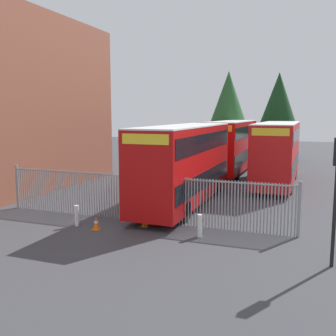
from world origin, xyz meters
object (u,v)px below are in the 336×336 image
Objects in this scene: double_decker_bus_near_gate at (185,162)px; traffic_cone_by_gate at (96,223)px; double_decker_bus_behind_fence_right at (232,145)px; bollard_center_front at (200,226)px; double_decker_bus_behind_fence_left at (277,151)px; bollard_near_left at (77,216)px; traffic_cone_mid_forecourt at (145,220)px.

traffic_cone_by_gate is at bearing -110.12° from double_decker_bus_near_gate.
double_decker_bus_behind_fence_right is 11.38× the size of bollard_center_front.
double_decker_bus_behind_fence_left is 15.93m from bollard_near_left.
double_decker_bus_behind_fence_right reaches higher than traffic_cone_by_gate.
bollard_center_front is at bearing -12.45° from traffic_cone_mid_forecourt.
double_decker_bus_near_gate is 11.38× the size of bollard_center_front.
traffic_cone_mid_forecourt is (-0.36, -4.66, -2.13)m from double_decker_bus_near_gate.
traffic_cone_mid_forecourt is at bearing -91.60° from double_decker_bus_behind_fence_right.
bollard_near_left and bollard_center_front have the same top height.
double_decker_bus_behind_fence_left is at bearing 61.55° from bollard_near_left.
double_decker_bus_near_gate and double_decker_bus_behind_fence_left have the same top height.
bollard_near_left is 1.61× the size of traffic_cone_mid_forecourt.
traffic_cone_by_gate is at bearing -172.18° from bollard_center_front.
bollard_near_left is (-3.28, -5.68, -1.95)m from double_decker_bus_near_gate.
double_decker_bus_near_gate is at bearing -117.32° from double_decker_bus_behind_fence_left.
bollard_center_front is 1.61× the size of traffic_cone_by_gate.
bollard_center_front is at bearing -97.92° from double_decker_bus_behind_fence_left.
double_decker_bus_near_gate is 1.00× the size of double_decker_bus_behind_fence_right.
bollard_center_front reaches higher than traffic_cone_by_gate.
traffic_cone_by_gate is (-6.41, -14.11, -2.13)m from double_decker_bus_behind_fence_left.
double_decker_bus_near_gate reaches higher than bollard_near_left.
double_decker_bus_near_gate is 18.32× the size of traffic_cone_mid_forecourt.
double_decker_bus_behind_fence_left is (4.25, 8.22, 0.00)m from double_decker_bus_near_gate.
traffic_cone_mid_forecourt is at bearing 34.35° from traffic_cone_by_gate.
bollard_near_left is at bearing -120.03° from double_decker_bus_near_gate.
double_decker_bus_near_gate is 18.32× the size of traffic_cone_by_gate.
bollard_center_front is (2.26, -17.76, -1.95)m from double_decker_bus_behind_fence_right.
double_decker_bus_behind_fence_right is 17.30m from traffic_cone_mid_forecourt.
double_decker_bus_near_gate is 6.84m from bollard_near_left.
traffic_cone_by_gate is 2.17m from traffic_cone_mid_forecourt.
double_decker_bus_behind_fence_right reaches higher than bollard_near_left.
double_decker_bus_near_gate is at bearing 69.88° from traffic_cone_by_gate.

